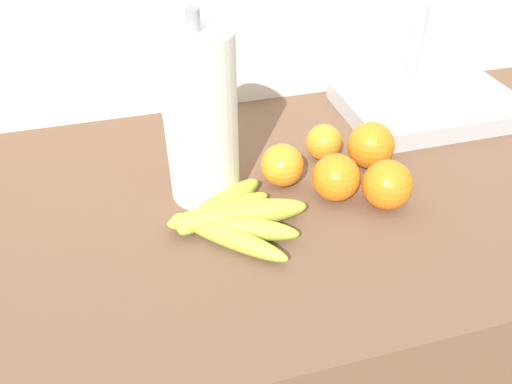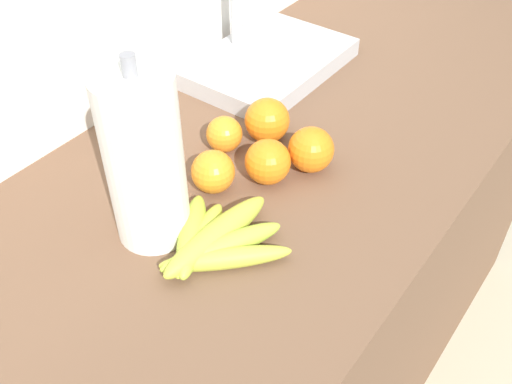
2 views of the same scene
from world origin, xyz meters
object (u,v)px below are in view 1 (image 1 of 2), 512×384
object	(u,v)px
orange_back_left	(324,142)
orange_right	(371,145)
orange_back_right	(336,178)
sink_basin	(428,103)
orange_front	(282,165)
orange_far_right	(389,184)
paper_towel_roll	(201,120)
banana_bunch	(230,218)

from	to	relation	value
orange_back_left	orange_right	bearing A→B (deg)	-31.69
orange_back_right	sink_basin	distance (m)	0.37
orange_front	orange_far_right	world-z (taller)	orange_far_right
orange_front	paper_towel_roll	bearing A→B (deg)	174.91
orange_right	orange_back_right	distance (m)	0.12
orange_right	paper_towel_roll	xyz separation A→B (m)	(-0.30, 0.00, 0.10)
orange_front	orange_back_right	xyz separation A→B (m)	(0.07, -0.06, 0.00)
orange_right	orange_front	world-z (taller)	orange_right
orange_back_left	paper_towel_roll	world-z (taller)	paper_towel_roll
banana_bunch	sink_basin	bearing A→B (deg)	26.98
orange_back_right	orange_far_right	xyz separation A→B (m)	(0.07, -0.04, 0.00)
orange_back_right	paper_towel_roll	distance (m)	0.24
orange_right	orange_front	xyz separation A→B (m)	(-0.17, -0.01, -0.00)
orange_front	orange_back_right	world-z (taller)	orange_back_right
banana_bunch	orange_back_left	distance (m)	0.25
sink_basin	orange_far_right	bearing A→B (deg)	-131.17
orange_right	orange_far_right	world-z (taller)	orange_right
orange_far_right	sink_basin	size ratio (longest dim) A/B	0.22
orange_front	paper_towel_roll	size ratio (longest dim) A/B	0.24
orange_right	orange_back_right	xyz separation A→B (m)	(-0.09, -0.07, -0.00)
orange_right	orange_back_right	size ratio (longest dim) A/B	1.06
orange_back_right	orange_front	bearing A→B (deg)	140.82
banana_bunch	orange_back_right	xyz separation A→B (m)	(0.18, 0.03, 0.02)
orange_front	orange_far_right	distance (m)	0.18
orange_back_right	orange_back_left	world-z (taller)	orange_back_right
orange_back_left	orange_back_right	bearing A→B (deg)	-101.91
orange_far_right	paper_towel_roll	world-z (taller)	paper_towel_roll
banana_bunch	orange_right	size ratio (longest dim) A/B	2.64
orange_right	sink_basin	distance (m)	0.25
banana_bunch	sink_basin	distance (m)	0.54
orange_right	orange_front	bearing A→B (deg)	-176.40
banana_bunch	orange_far_right	bearing A→B (deg)	-2.47
orange_right	sink_basin	bearing A→B (deg)	35.58
orange_back_left	paper_towel_roll	size ratio (longest dim) A/B	0.22
banana_bunch	orange_far_right	xyz separation A→B (m)	(0.26, -0.01, 0.02)
paper_towel_roll	orange_back_right	bearing A→B (deg)	-19.28
orange_front	sink_basin	xyz separation A→B (m)	(0.37, 0.16, -0.01)
paper_towel_roll	orange_front	bearing A→B (deg)	-5.09
orange_front	sink_basin	size ratio (longest dim) A/B	0.21
orange_back_right	orange_far_right	size ratio (longest dim) A/B	0.98
banana_bunch	orange_right	bearing A→B (deg)	19.68
orange_front	sink_basin	bearing A→B (deg)	22.83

